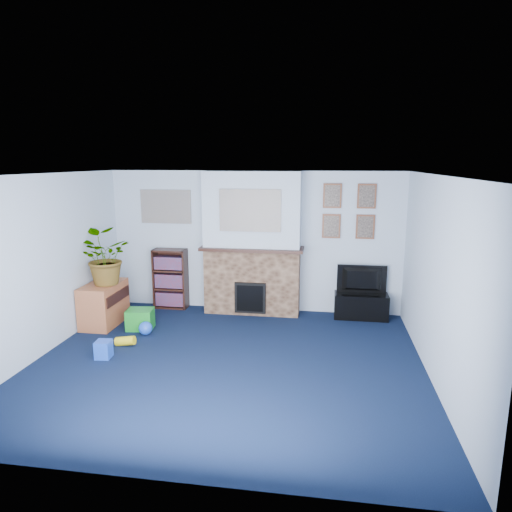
% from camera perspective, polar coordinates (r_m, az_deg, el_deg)
% --- Properties ---
extents(floor, '(5.00, 4.50, 0.01)m').
position_cam_1_polar(floor, '(6.06, -3.63, -13.20)').
color(floor, black).
rests_on(floor, ground).
extents(ceiling, '(5.00, 4.50, 0.01)m').
position_cam_1_polar(ceiling, '(5.50, -3.96, 10.11)').
color(ceiling, white).
rests_on(ceiling, wall_back).
extents(wall_back, '(5.00, 0.04, 2.40)m').
position_cam_1_polar(wall_back, '(7.83, -0.25, 1.81)').
color(wall_back, silver).
rests_on(wall_back, ground).
extents(wall_front, '(5.00, 0.04, 2.40)m').
position_cam_1_polar(wall_front, '(3.60, -11.62, -10.65)').
color(wall_front, silver).
rests_on(wall_front, ground).
extents(wall_left, '(0.04, 4.50, 2.40)m').
position_cam_1_polar(wall_left, '(6.65, -25.32, -1.14)').
color(wall_left, silver).
rests_on(wall_left, ground).
extents(wall_right, '(0.04, 4.50, 2.40)m').
position_cam_1_polar(wall_right, '(5.68, 21.69, -2.90)').
color(wall_right, silver).
rests_on(wall_right, ground).
extents(chimney_breast, '(1.72, 0.50, 2.40)m').
position_cam_1_polar(chimney_breast, '(7.63, -0.48, 1.42)').
color(chimney_breast, brown).
rests_on(chimney_breast, ground).
extents(collage_main, '(1.00, 0.03, 0.68)m').
position_cam_1_polar(collage_main, '(7.34, -0.76, 5.71)').
color(collage_main, gray).
rests_on(collage_main, chimney_breast).
extents(collage_left, '(0.90, 0.03, 0.58)m').
position_cam_1_polar(collage_left, '(8.12, -11.20, 6.08)').
color(collage_left, gray).
rests_on(collage_left, wall_back).
extents(portrait_tl, '(0.30, 0.03, 0.40)m').
position_cam_1_polar(portrait_tl, '(7.61, 9.52, 7.43)').
color(portrait_tl, brown).
rests_on(portrait_tl, wall_back).
extents(portrait_tr, '(0.30, 0.03, 0.40)m').
position_cam_1_polar(portrait_tr, '(7.64, 13.68, 7.28)').
color(portrait_tr, brown).
rests_on(portrait_tr, wall_back).
extents(portrait_bl, '(0.30, 0.03, 0.40)m').
position_cam_1_polar(portrait_bl, '(7.67, 9.39, 3.71)').
color(portrait_bl, brown).
rests_on(portrait_bl, wall_back).
extents(portrait_br, '(0.30, 0.03, 0.40)m').
position_cam_1_polar(portrait_br, '(7.69, 13.50, 3.57)').
color(portrait_br, brown).
rests_on(portrait_br, wall_back).
extents(tv_stand, '(0.87, 0.37, 0.41)m').
position_cam_1_polar(tv_stand, '(7.78, 12.98, -5.97)').
color(tv_stand, black).
rests_on(tv_stand, ground).
extents(television, '(0.81, 0.11, 0.46)m').
position_cam_1_polar(television, '(7.68, 13.11, -2.94)').
color(television, black).
rests_on(television, tv_stand).
extents(bookshelf, '(0.58, 0.28, 1.05)m').
position_cam_1_polar(bookshelf, '(8.19, -10.61, -2.95)').
color(bookshelf, black).
rests_on(bookshelf, ground).
extents(sideboard, '(0.48, 0.86, 0.67)m').
position_cam_1_polar(sideboard, '(7.67, -18.48, -5.57)').
color(sideboard, '#AC5C37').
rests_on(sideboard, ground).
extents(potted_plant, '(0.80, 0.70, 0.86)m').
position_cam_1_polar(potted_plant, '(7.42, -18.68, -0.21)').
color(potted_plant, '#26661E').
rests_on(potted_plant, sideboard).
extents(mantel_clock, '(0.10, 0.06, 0.14)m').
position_cam_1_polar(mantel_clock, '(7.58, -0.58, 1.63)').
color(mantel_clock, gold).
rests_on(mantel_clock, chimney_breast).
extents(mantel_candle, '(0.05, 0.05, 0.17)m').
position_cam_1_polar(mantel_candle, '(7.53, 1.80, 1.64)').
color(mantel_candle, '#B2BFC6').
rests_on(mantel_candle, chimney_breast).
extents(mantel_teddy, '(0.12, 0.12, 0.12)m').
position_cam_1_polar(mantel_teddy, '(7.68, -4.52, 1.69)').
color(mantel_teddy, gray).
rests_on(mantel_teddy, chimney_breast).
extents(mantel_can, '(0.05, 0.05, 0.11)m').
position_cam_1_polar(mantel_can, '(7.50, 4.51, 1.41)').
color(mantel_can, blue).
rests_on(mantel_can, chimney_breast).
extents(green_crate, '(0.43, 0.36, 0.31)m').
position_cam_1_polar(green_crate, '(7.36, -14.27, -7.77)').
color(green_crate, '#198C26').
rests_on(green_crate, ground).
extents(toy_ball, '(0.20, 0.20, 0.20)m').
position_cam_1_polar(toy_ball, '(7.11, -13.64, -8.86)').
color(toy_ball, blue).
rests_on(toy_ball, ground).
extents(toy_block, '(0.21, 0.21, 0.24)m').
position_cam_1_polar(toy_block, '(6.48, -18.52, -11.07)').
color(toy_block, blue).
rests_on(toy_block, ground).
extents(toy_tube, '(0.29, 0.13, 0.17)m').
position_cam_1_polar(toy_tube, '(6.79, -16.01, -10.17)').
color(toy_tube, yellow).
rests_on(toy_tube, ground).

